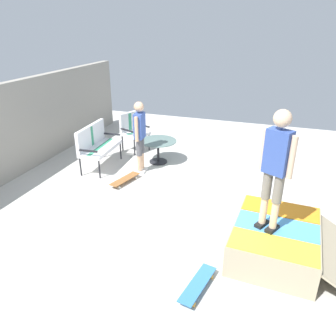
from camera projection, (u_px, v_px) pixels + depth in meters
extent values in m
cube|color=beige|center=(184.00, 206.00, 6.39)|extent=(12.00, 12.00, 0.10)
cube|color=gray|center=(8.00, 132.00, 7.14)|extent=(9.00, 0.20, 2.06)
cube|color=tan|center=(275.00, 240.00, 4.90)|extent=(1.60, 1.28, 0.51)
cube|color=yellow|center=(273.00, 246.00, 4.36)|extent=(0.56, 1.18, 0.01)
cube|color=#4C99D8|center=(277.00, 226.00, 4.79)|extent=(0.56, 1.18, 0.01)
cube|color=orange|center=(280.00, 209.00, 5.22)|extent=(0.56, 1.18, 0.01)
cylinder|color=#B2B2B7|center=(238.00, 219.00, 5.00)|extent=(1.47, 0.14, 0.05)
cylinder|color=black|center=(99.00, 169.00, 7.31)|extent=(0.04, 0.04, 0.44)
cylinder|color=black|center=(121.00, 151.00, 8.34)|extent=(0.04, 0.04, 0.44)
cylinder|color=black|center=(81.00, 167.00, 7.43)|extent=(0.04, 0.04, 0.44)
cylinder|color=black|center=(104.00, 149.00, 8.46)|extent=(0.04, 0.04, 0.44)
cube|color=silver|center=(101.00, 148.00, 7.78)|extent=(1.28, 0.61, 0.08)
cube|color=#338C66|center=(101.00, 147.00, 7.76)|extent=(1.21, 0.16, 0.00)
cube|color=silver|center=(91.00, 136.00, 7.72)|extent=(1.25, 0.15, 0.50)
cube|color=#338C66|center=(91.00, 136.00, 7.72)|extent=(0.10, 0.09, 0.46)
cube|color=black|center=(88.00, 151.00, 7.18)|extent=(0.06, 0.47, 0.04)
cube|color=black|center=(111.00, 134.00, 8.24)|extent=(0.06, 0.47, 0.04)
cylinder|color=black|center=(135.00, 147.00, 8.57)|extent=(0.04, 0.04, 0.44)
cylinder|color=black|center=(149.00, 142.00, 8.93)|extent=(0.04, 0.04, 0.44)
cylinder|color=black|center=(123.00, 143.00, 8.85)|extent=(0.04, 0.04, 0.44)
cylinder|color=black|center=(137.00, 138.00, 9.22)|extent=(0.04, 0.04, 0.44)
cube|color=silver|center=(135.00, 134.00, 8.79)|extent=(0.78, 0.75, 0.08)
cube|color=#338C66|center=(135.00, 132.00, 8.77)|extent=(0.57, 0.31, 0.00)
cube|color=silver|center=(129.00, 121.00, 8.81)|extent=(0.60, 0.31, 0.50)
cube|color=#338C66|center=(129.00, 121.00, 8.81)|extent=(0.12, 0.12, 0.46)
cube|color=black|center=(127.00, 130.00, 8.52)|extent=(0.22, 0.45, 0.04)
cube|color=black|center=(143.00, 125.00, 8.92)|extent=(0.22, 0.45, 0.04)
cylinder|color=black|center=(158.00, 152.00, 8.13)|extent=(0.06, 0.06, 0.55)
cylinder|color=black|center=(158.00, 162.00, 8.23)|extent=(0.44, 0.44, 0.03)
cylinder|color=slate|center=(158.00, 141.00, 8.01)|extent=(0.90, 0.90, 0.02)
cube|color=silver|center=(140.00, 172.00, 7.66)|extent=(0.13, 0.25, 0.05)
cylinder|color=tan|center=(140.00, 163.00, 7.57)|extent=(0.10, 0.10, 0.39)
cylinder|color=#4C4C51|center=(139.00, 147.00, 7.41)|extent=(0.13, 0.13, 0.39)
cube|color=silver|center=(142.00, 169.00, 7.81)|extent=(0.13, 0.25, 0.05)
cylinder|color=tan|center=(142.00, 160.00, 7.72)|extent=(0.10, 0.10, 0.39)
cylinder|color=#4C4C51|center=(141.00, 145.00, 7.56)|extent=(0.13, 0.13, 0.39)
cube|color=#334C99|center=(140.00, 126.00, 7.29)|extent=(0.33, 0.20, 0.57)
sphere|color=tan|center=(139.00, 107.00, 7.11)|extent=(0.22, 0.22, 0.22)
cylinder|color=tan|center=(136.00, 129.00, 7.12)|extent=(0.08, 0.08, 0.54)
cylinder|color=tan|center=(143.00, 124.00, 7.47)|extent=(0.08, 0.08, 0.54)
cube|color=black|center=(272.00, 229.00, 4.67)|extent=(0.26, 0.21, 0.05)
cylinder|color=beige|center=(274.00, 215.00, 4.57)|extent=(0.10, 0.10, 0.41)
cylinder|color=slate|center=(278.00, 189.00, 4.41)|extent=(0.13, 0.13, 0.41)
cube|color=black|center=(262.00, 224.00, 4.78)|extent=(0.26, 0.21, 0.05)
cylinder|color=beige|center=(264.00, 210.00, 4.69)|extent=(0.10, 0.10, 0.41)
cylinder|color=slate|center=(267.00, 185.00, 4.52)|extent=(0.13, 0.13, 0.41)
cube|color=#334C99|center=(278.00, 152.00, 4.25)|extent=(0.31, 0.37, 0.60)
sphere|color=beige|center=(283.00, 118.00, 4.07)|extent=(0.23, 0.23, 0.23)
cylinder|color=beige|center=(292.00, 158.00, 4.13)|extent=(0.08, 0.08, 0.57)
cylinder|color=beige|center=(264.00, 150.00, 4.39)|extent=(0.08, 0.08, 0.57)
cube|color=brown|center=(125.00, 179.00, 7.15)|extent=(0.82, 0.40, 0.02)
cylinder|color=silver|center=(136.00, 178.00, 7.35)|extent=(0.06, 0.04, 0.06)
cylinder|color=silver|center=(131.00, 176.00, 7.43)|extent=(0.06, 0.04, 0.06)
cylinder|color=silver|center=(119.00, 187.00, 6.93)|extent=(0.06, 0.04, 0.06)
cylinder|color=silver|center=(114.00, 186.00, 7.01)|extent=(0.06, 0.04, 0.06)
cube|color=#3372B2|center=(198.00, 284.00, 4.30)|extent=(0.82, 0.35, 0.02)
cylinder|color=gold|center=(212.00, 277.00, 4.51)|extent=(0.06, 0.04, 0.06)
cylinder|color=gold|center=(201.00, 273.00, 4.59)|extent=(0.06, 0.04, 0.06)
cylinder|color=gold|center=(194.00, 305.00, 4.07)|extent=(0.06, 0.04, 0.06)
cylinder|color=gold|center=(182.00, 299.00, 4.15)|extent=(0.06, 0.04, 0.06)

